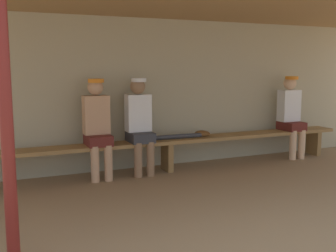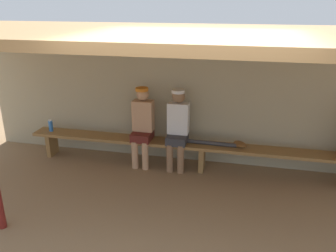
% 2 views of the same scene
% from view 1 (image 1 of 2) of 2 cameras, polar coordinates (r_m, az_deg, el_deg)
% --- Properties ---
extents(ground_plane, '(24.00, 24.00, 0.00)m').
position_cam_1_polar(ground_plane, '(4.71, 7.57, -10.45)').
color(ground_plane, '#8C6D4C').
extents(back_wall, '(8.00, 0.20, 2.20)m').
position_cam_1_polar(back_wall, '(6.27, -1.79, 4.55)').
color(back_wall, tan).
rests_on(back_wall, ground).
extents(dugout_roof, '(8.00, 2.80, 0.12)m').
position_cam_1_polar(dugout_roof, '(5.13, 3.83, 16.71)').
color(dugout_roof, '#9E7547').
rests_on(dugout_roof, back_wall).
extents(support_post, '(0.10, 0.10, 2.20)m').
position_cam_1_polar(support_post, '(3.28, -21.52, 0.57)').
color(support_post, maroon).
rests_on(support_post, ground).
extents(bench, '(6.00, 0.36, 0.46)m').
position_cam_1_polar(bench, '(5.95, -0.13, -2.57)').
color(bench, olive).
rests_on(bench, ground).
extents(player_middle, '(0.34, 0.42, 1.34)m').
position_cam_1_polar(player_middle, '(7.09, 16.69, 1.77)').
color(player_middle, '#591E19').
rests_on(player_middle, ground).
extents(player_leftmost, '(0.34, 0.42, 1.34)m').
position_cam_1_polar(player_leftmost, '(5.57, -9.77, 0.31)').
color(player_leftmost, '#591E19').
rests_on(player_leftmost, ground).
extents(player_near_post, '(0.34, 0.42, 1.34)m').
position_cam_1_polar(player_near_post, '(5.74, -3.98, 0.65)').
color(player_near_post, '#333338').
rests_on(player_near_post, ground).
extents(baseball_glove_worn, '(0.29, 0.29, 0.09)m').
position_cam_1_polar(baseball_glove_worn, '(6.20, 4.79, -1.04)').
color(baseball_glove_worn, brown).
rests_on(baseball_glove_worn, bench).
extents(baseball_bat, '(0.90, 0.10, 0.07)m').
position_cam_1_polar(baseball_bat, '(5.97, 0.72, -1.50)').
color(baseball_bat, '#333338').
rests_on(baseball_bat, bench).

